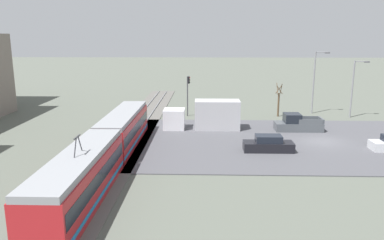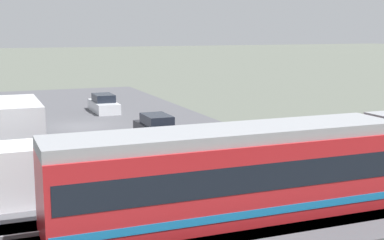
% 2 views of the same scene
% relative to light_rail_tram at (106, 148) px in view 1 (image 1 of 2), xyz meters
% --- Properties ---
extents(ground_plane, '(320.00, 320.00, 0.00)m').
position_rel_light_rail_tram_xyz_m(ground_plane, '(8.25, -19.92, -1.64)').
color(ground_plane, '#565B51').
extents(road_surface, '(19.45, 47.09, 0.08)m').
position_rel_light_rail_tram_xyz_m(road_surface, '(8.25, -19.92, -1.60)').
color(road_surface, '#4C4C51').
rests_on(road_surface, ground).
extents(rail_bed, '(71.00, 4.40, 0.22)m').
position_rel_light_rail_tram_xyz_m(rail_bed, '(8.25, 0.00, -1.59)').
color(rail_bed, '#5B5954').
rests_on(rail_bed, ground).
extents(light_rail_tram, '(26.14, 2.76, 4.35)m').
position_rel_light_rail_tram_xyz_m(light_rail_tram, '(0.00, 0.00, 0.00)').
color(light_rail_tram, '#B21E23').
rests_on(light_rail_tram, ground).
extents(box_truck, '(2.50, 8.70, 3.32)m').
position_rel_light_rail_tram_xyz_m(box_truck, '(13.27, -8.22, -0.03)').
color(box_truck, silver).
rests_on(box_truck, ground).
extents(pickup_truck, '(2.09, 5.23, 1.94)m').
position_rel_light_rail_tram_xyz_m(pickup_truck, '(12.73, -18.48, -0.83)').
color(pickup_truck, '#4C5156').
rests_on(pickup_truck, ground).
extents(sedan_car_1, '(1.71, 4.60, 1.51)m').
position_rel_light_rail_tram_xyz_m(sedan_car_1, '(4.77, -13.87, -0.94)').
color(sedan_car_1, black).
rests_on(sedan_car_1, ground).
extents(traffic_light_pole, '(0.28, 0.47, 5.34)m').
position_rel_light_rail_tram_xyz_m(traffic_light_pole, '(20.70, -5.76, 1.82)').
color(traffic_light_pole, '#47474C').
rests_on(traffic_light_pole, ground).
extents(street_tree, '(1.07, 0.89, 4.49)m').
position_rel_light_rail_tram_xyz_m(street_tree, '(20.74, -17.86, 0.40)').
color(street_tree, brown).
rests_on(street_tree, ground).
extents(street_lamp_near_crossing, '(0.36, 1.95, 7.49)m').
position_rel_light_rail_tram_xyz_m(street_lamp_near_crossing, '(20.42, -27.51, 2.72)').
color(street_lamp_near_crossing, gray).
rests_on(street_lamp_near_crossing, ground).
extents(street_lamp_mid_block, '(0.36, 1.95, 8.53)m').
position_rel_light_rail_tram_xyz_m(street_lamp_mid_block, '(23.04, -23.19, 3.25)').
color(street_lamp_mid_block, gray).
rests_on(street_lamp_mid_block, ground).
extents(no_parking_sign, '(0.32, 0.08, 2.27)m').
position_rel_light_rail_tram_xyz_m(no_parking_sign, '(19.84, -8.30, -0.26)').
color(no_parking_sign, gray).
rests_on(no_parking_sign, ground).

